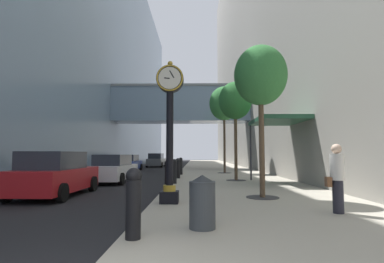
{
  "coord_description": "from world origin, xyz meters",
  "views": [
    {
      "loc": [
        1.36,
        -2.85,
        1.6
      ],
      "look_at": [
        1.02,
        22.96,
        3.57
      ],
      "focal_mm": 27.76,
      "sensor_mm": 36.0,
      "label": 1
    }
  ],
  "objects_px": {
    "trash_bin": "(202,201)",
    "car_white_far": "(114,169)",
    "bollard_fourth": "(174,171)",
    "bollard_third": "(168,175)",
    "car_blue_trailing": "(128,163)",
    "pedestrian_walking": "(337,176)",
    "street_tree_near": "(260,77)",
    "bollard_fifth": "(178,168)",
    "street_clock": "(170,124)",
    "car_red_near": "(55,175)",
    "street_tree_mid_near": "(235,101)",
    "bollard_sixth": "(181,166)",
    "street_tree_mid_far": "(224,104)",
    "bollard_nearest": "(133,201)",
    "car_grey_mid": "(156,160)"
  },
  "relations": [
    {
      "from": "trash_bin",
      "to": "car_white_far",
      "type": "bearing_deg",
      "value": 113.66
    },
    {
      "from": "bollard_fourth",
      "to": "car_white_far",
      "type": "xyz_separation_m",
      "value": [
        -3.59,
        2.02,
        -0.01
      ]
    },
    {
      "from": "bollard_third",
      "to": "car_blue_trailing",
      "type": "height_order",
      "value": "car_blue_trailing"
    },
    {
      "from": "pedestrian_walking",
      "to": "street_tree_near",
      "type": "bearing_deg",
      "value": 115.84
    },
    {
      "from": "bollard_fifth",
      "to": "street_clock",
      "type": "bearing_deg",
      "value": -88.17
    },
    {
      "from": "trash_bin",
      "to": "car_red_near",
      "type": "height_order",
      "value": "car_red_near"
    },
    {
      "from": "street_tree_mid_near",
      "to": "pedestrian_walking",
      "type": "xyz_separation_m",
      "value": [
        1.28,
        -9.21,
        -3.55
      ]
    },
    {
      "from": "street_tree_mid_near",
      "to": "street_clock",
      "type": "bearing_deg",
      "value": -111.54
    },
    {
      "from": "bollard_fourth",
      "to": "pedestrian_walking",
      "type": "distance_m",
      "value": 8.72
    },
    {
      "from": "bollard_sixth",
      "to": "street_tree_mid_near",
      "type": "height_order",
      "value": "street_tree_mid_near"
    },
    {
      "from": "street_clock",
      "to": "car_white_far",
      "type": "xyz_separation_m",
      "value": [
        -3.88,
        7.91,
        -1.75
      ]
    },
    {
      "from": "street_tree_mid_far",
      "to": "car_white_far",
      "type": "height_order",
      "value": "street_tree_mid_far"
    },
    {
      "from": "bollard_fourth",
      "to": "street_tree_mid_near",
      "type": "height_order",
      "value": "street_tree_mid_near"
    },
    {
      "from": "bollard_third",
      "to": "street_tree_mid_near",
      "type": "relative_size",
      "value": 0.22
    },
    {
      "from": "bollard_third",
      "to": "car_white_far",
      "type": "xyz_separation_m",
      "value": [
        -3.59,
        5.24,
        -0.01
      ]
    },
    {
      "from": "street_clock",
      "to": "bollard_nearest",
      "type": "relative_size",
      "value": 3.56
    },
    {
      "from": "bollard_fourth",
      "to": "pedestrian_walking",
      "type": "relative_size",
      "value": 0.71
    },
    {
      "from": "street_clock",
      "to": "street_tree_mid_near",
      "type": "height_order",
      "value": "street_tree_mid_near"
    },
    {
      "from": "bollard_fifth",
      "to": "street_tree_mid_far",
      "type": "xyz_separation_m",
      "value": [
        3.34,
        5.17,
        4.8
      ]
    },
    {
      "from": "bollard_nearest",
      "to": "street_tree_near",
      "type": "distance_m",
      "value": 6.9
    },
    {
      "from": "street_tree_mid_near",
      "to": "bollard_nearest",
      "type": "bearing_deg",
      "value": -106.18
    },
    {
      "from": "street_clock",
      "to": "trash_bin",
      "type": "xyz_separation_m",
      "value": [
        0.92,
        -3.06,
        -1.85
      ]
    },
    {
      "from": "street_tree_mid_near",
      "to": "car_grey_mid",
      "type": "distance_m",
      "value": 22.19
    },
    {
      "from": "bollard_fifth",
      "to": "street_tree_near",
      "type": "height_order",
      "value": "street_tree_near"
    },
    {
      "from": "bollard_third",
      "to": "street_tree_mid_far",
      "type": "height_order",
      "value": "street_tree_mid_far"
    },
    {
      "from": "bollard_fifth",
      "to": "street_tree_mid_near",
      "type": "relative_size",
      "value": 0.22
    },
    {
      "from": "street_tree_mid_near",
      "to": "street_tree_near",
      "type": "bearing_deg",
      "value": -90.0
    },
    {
      "from": "bollard_fourth",
      "to": "street_tree_mid_near",
      "type": "bearing_deg",
      "value": 28.67
    },
    {
      "from": "trash_bin",
      "to": "car_blue_trailing",
      "type": "relative_size",
      "value": 0.25
    },
    {
      "from": "bollard_fourth",
      "to": "street_tree_near",
      "type": "bearing_deg",
      "value": -54.91
    },
    {
      "from": "bollard_sixth",
      "to": "car_white_far",
      "type": "bearing_deg",
      "value": -129.01
    },
    {
      "from": "street_clock",
      "to": "pedestrian_walking",
      "type": "distance_m",
      "value": 4.81
    },
    {
      "from": "street_tree_mid_near",
      "to": "bollard_third",
      "type": "bearing_deg",
      "value": -123.45
    },
    {
      "from": "car_white_far",
      "to": "car_blue_trailing",
      "type": "bearing_deg",
      "value": 98.95
    },
    {
      "from": "bollard_third",
      "to": "street_tree_mid_near",
      "type": "xyz_separation_m",
      "value": [
        3.34,
        5.05,
        3.81
      ]
    },
    {
      "from": "bollard_fifth",
      "to": "car_blue_trailing",
      "type": "relative_size",
      "value": 0.29
    },
    {
      "from": "car_white_far",
      "to": "car_blue_trailing",
      "type": "distance_m",
      "value": 11.82
    },
    {
      "from": "street_tree_near",
      "to": "car_blue_trailing",
      "type": "relative_size",
      "value": 1.24
    },
    {
      "from": "bollard_fifth",
      "to": "car_red_near",
      "type": "bearing_deg",
      "value": -122.36
    },
    {
      "from": "bollard_fourth",
      "to": "car_blue_trailing",
      "type": "relative_size",
      "value": 0.29
    },
    {
      "from": "street_tree_mid_near",
      "to": "car_blue_trailing",
      "type": "xyz_separation_m",
      "value": [
        -8.76,
        11.87,
        -3.83
      ]
    },
    {
      "from": "bollard_sixth",
      "to": "street_tree_near",
      "type": "xyz_separation_m",
      "value": [
        3.34,
        -11.2,
        3.5
      ]
    },
    {
      "from": "bollard_third",
      "to": "street_tree_mid_far",
      "type": "distance_m",
      "value": 13.01
    },
    {
      "from": "street_tree_near",
      "to": "pedestrian_walking",
      "type": "distance_m",
      "value": 4.37
    },
    {
      "from": "bollard_third",
      "to": "street_tree_mid_near",
      "type": "bearing_deg",
      "value": 56.55
    },
    {
      "from": "street_clock",
      "to": "bollard_fourth",
      "type": "relative_size",
      "value": 3.56
    },
    {
      "from": "street_tree_near",
      "to": "pedestrian_walking",
      "type": "relative_size",
      "value": 3.05
    },
    {
      "from": "car_white_far",
      "to": "trash_bin",
      "type": "bearing_deg",
      "value": -66.34
    },
    {
      "from": "trash_bin",
      "to": "street_tree_mid_near",
      "type": "bearing_deg",
      "value": 78.86
    },
    {
      "from": "car_grey_mid",
      "to": "car_white_far",
      "type": "relative_size",
      "value": 1.01
    }
  ]
}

